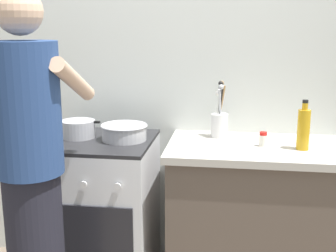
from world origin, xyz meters
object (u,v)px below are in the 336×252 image
(mixing_bowl, at_px, (124,131))
(oil_bottle, at_px, (303,129))
(person, at_px, (32,181))
(utensil_crock, at_px, (219,120))
(pot, at_px, (78,129))
(stove_range, at_px, (102,213))
(spice_bottle, at_px, (263,139))

(mixing_bowl, height_order, oil_bottle, oil_bottle)
(person, bearing_deg, utensil_crock, 43.35)
(pot, height_order, person, person)
(stove_range, relative_size, oil_bottle, 3.38)
(pot, distance_m, oil_bottle, 1.27)
(utensil_crock, height_order, oil_bottle, utensil_crock)
(oil_bottle, bearing_deg, person, -155.98)
(oil_bottle, bearing_deg, mixing_bowl, 176.48)
(stove_range, distance_m, utensil_crock, 0.89)
(stove_range, xyz_separation_m, mixing_bowl, (0.14, 0.02, 0.50))
(utensil_crock, relative_size, spice_bottle, 4.19)
(mixing_bowl, bearing_deg, person, -114.05)
(stove_range, distance_m, person, 0.74)
(pot, relative_size, spice_bottle, 3.35)
(stove_range, relative_size, mixing_bowl, 3.33)
(pot, xyz_separation_m, person, (0.00, -0.64, -0.09))
(pot, xyz_separation_m, oil_bottle, (1.26, -0.08, 0.06))
(mixing_bowl, height_order, person, person)
(utensil_crock, height_order, person, person)
(spice_bottle, distance_m, oil_bottle, 0.22)
(pot, xyz_separation_m, mixing_bowl, (0.28, -0.02, -0.00))
(stove_range, height_order, oil_bottle, oil_bottle)
(mixing_bowl, bearing_deg, utensil_crock, 15.29)
(oil_bottle, bearing_deg, utensil_crock, 155.07)
(stove_range, relative_size, person, 0.53)
(oil_bottle, relative_size, person, 0.16)
(mixing_bowl, xyz_separation_m, person, (-0.28, -0.62, -0.09))
(mixing_bowl, relative_size, person, 0.16)
(stove_range, bearing_deg, oil_bottle, -2.27)
(stove_range, height_order, mixing_bowl, mixing_bowl)
(pot, relative_size, person, 0.16)
(utensil_crock, relative_size, oil_bottle, 1.25)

